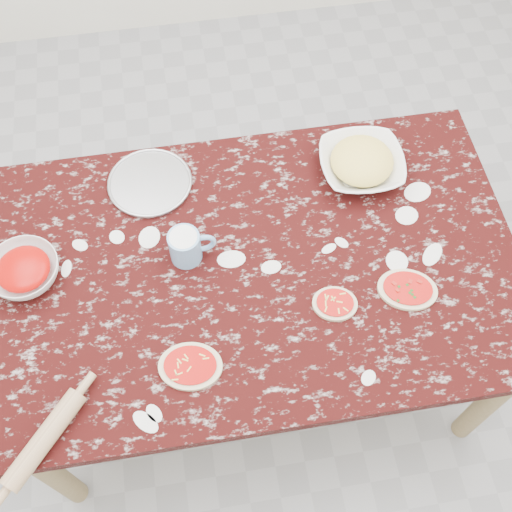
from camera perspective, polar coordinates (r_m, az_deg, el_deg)
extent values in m
plane|color=gray|center=(2.59, 0.00, -8.84)|extent=(4.00, 4.00, 0.00)
cube|color=black|center=(1.93, 0.00, -1.04)|extent=(1.60, 1.00, 0.04)
cube|color=#8C764F|center=(1.98, 0.00, -1.87)|extent=(1.50, 0.90, 0.08)
cylinder|color=#8C764F|center=(2.20, -17.92, -18.07)|extent=(0.07, 0.07, 0.71)
cylinder|color=#8C764F|center=(2.29, 20.31, -12.09)|extent=(0.07, 0.07, 0.71)
cylinder|color=#8C764F|center=(2.52, -17.97, 0.85)|extent=(0.07, 0.07, 0.71)
cylinder|color=#8C764F|center=(2.61, 14.34, 5.25)|extent=(0.07, 0.07, 0.71)
cylinder|color=#B2B2B7|center=(2.09, -9.51, 6.46)|extent=(0.32, 0.32, 0.01)
imported|color=white|center=(1.98, -20.08, -1.29)|extent=(0.24, 0.24, 0.07)
imported|color=white|center=(2.10, 9.42, 8.11)|extent=(0.28, 0.28, 0.07)
cylinder|color=#71A2D6|center=(1.89, -6.40, 0.83)|extent=(0.10, 0.10, 0.11)
torus|color=#71A2D6|center=(1.89, -4.74, 1.16)|extent=(0.08, 0.02, 0.08)
cylinder|color=silver|center=(1.85, -6.51, 1.44)|extent=(0.08, 0.08, 0.01)
ellipsoid|color=beige|center=(1.78, -5.91, -9.84)|extent=(0.20, 0.17, 0.01)
ellipsoid|color=red|center=(1.77, -5.94, -9.74)|extent=(0.16, 0.14, 0.00)
ellipsoid|color=beige|center=(1.86, 7.09, -4.29)|extent=(0.15, 0.14, 0.01)
ellipsoid|color=red|center=(1.85, 7.12, -4.18)|extent=(0.13, 0.11, 0.00)
ellipsoid|color=beige|center=(1.91, 13.44, -2.96)|extent=(0.21, 0.18, 0.01)
ellipsoid|color=red|center=(1.91, 13.49, -2.84)|extent=(0.17, 0.15, 0.00)
cylinder|color=tan|center=(1.77, -18.48, -15.34)|extent=(0.22, 0.25, 0.06)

